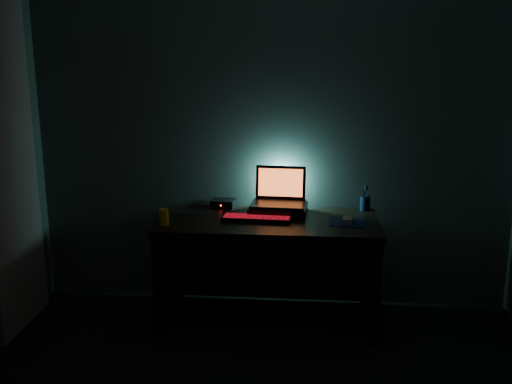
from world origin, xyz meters
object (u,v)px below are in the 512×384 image
mouse (348,220)px  router (223,203)px  laptop (279,195)px  juice_glass (164,217)px  keyboard (257,218)px  pen_cup (365,203)px

mouse → router: (-0.89, 0.34, 0.01)m
laptop → juice_glass: size_ratio=3.69×
laptop → router: bearing=170.9°
keyboard → mouse: (0.61, -0.02, 0.01)m
keyboard → juice_glass: size_ratio=4.44×
pen_cup → router: size_ratio=0.58×
pen_cup → juice_glass: 1.44m
laptop → pen_cup: 0.63m
mouse → keyboard: bearing=-174.2°
laptop → pen_cup: size_ratio=3.80×
mouse → juice_glass: (-1.21, -0.15, 0.03)m
router → laptop: bearing=-6.9°
juice_glass → keyboard: bearing=15.1°
pen_cup → juice_glass: bearing=-160.3°
pen_cup → juice_glass: (-1.36, -0.49, 0.00)m
router → keyboard: bearing=-43.8°
mouse → router: router is taller
keyboard → router: size_ratio=2.63×
mouse → router: bearing=166.2°
mouse → router: 0.95m
mouse → pen_cup: bearing=74.0°
juice_glass → router: juice_glass is taller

